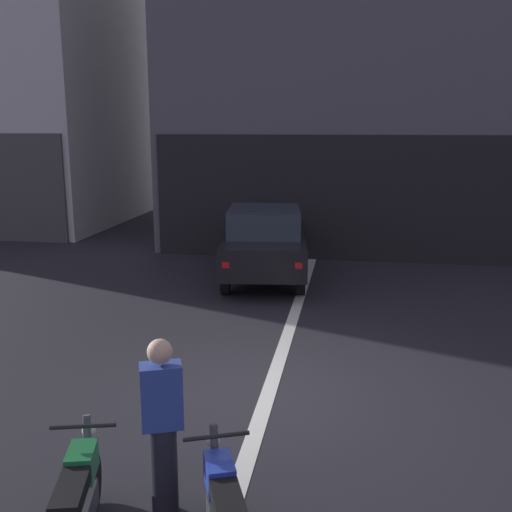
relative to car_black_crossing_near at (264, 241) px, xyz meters
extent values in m
plane|color=#232328|center=(0.94, -5.84, -0.89)|extent=(120.00, 120.00, 0.00)
cube|color=silver|center=(0.94, 0.16, -0.88)|extent=(0.20, 18.00, 0.01)
cube|color=black|center=(1.62, 2.24, 0.71)|extent=(9.64, 0.10, 3.20)
cylinder|color=black|center=(-0.94, 1.23, -0.57)|extent=(0.26, 0.66, 0.64)
cylinder|color=black|center=(0.60, 1.43, -0.57)|extent=(0.26, 0.66, 0.64)
cylinder|color=black|center=(-0.61, -1.35, -0.57)|extent=(0.26, 0.66, 0.64)
cylinder|color=black|center=(0.93, -1.15, -0.57)|extent=(0.26, 0.66, 0.64)
cube|color=black|center=(0.00, 0.04, -0.14)|extent=(2.27, 4.29, 0.66)
cube|color=#2D3842|center=(0.01, -0.11, 0.47)|extent=(1.79, 2.15, 0.56)
cube|color=red|center=(-0.44, -2.06, -0.09)|extent=(0.15, 0.08, 0.12)
cube|color=red|center=(0.95, -1.87, -0.09)|extent=(0.15, 0.08, 0.12)
cylinder|color=black|center=(-0.29, -8.41, -0.63)|extent=(0.20, 0.52, 0.52)
cube|color=black|center=(-0.09, -9.17, -0.17)|extent=(0.37, 0.64, 0.12)
cube|color=#1E7238|center=(-0.20, -8.77, -0.19)|extent=(0.30, 0.40, 0.24)
cylinder|color=#4C4C51|center=(-0.26, -8.56, -0.25)|extent=(0.13, 0.25, 0.70)
cylinder|color=black|center=(-0.23, -8.63, 0.07)|extent=(0.54, 0.18, 0.04)
sphere|color=silver|center=(-0.29, -8.43, -0.09)|extent=(0.12, 0.12, 0.12)
cylinder|color=black|center=(0.83, -8.39, -0.63)|extent=(0.26, 0.51, 0.52)
cube|color=black|center=(1.12, -9.12, -0.17)|extent=(0.43, 0.64, 0.12)
cube|color=#233DB7|center=(0.97, -8.74, -0.19)|extent=(0.34, 0.42, 0.24)
cylinder|color=#4C4C51|center=(0.89, -8.53, -0.25)|extent=(0.15, 0.25, 0.70)
cylinder|color=black|center=(0.92, -8.61, 0.07)|extent=(0.52, 0.24, 0.04)
sphere|color=silver|center=(0.84, -8.41, -0.09)|extent=(0.12, 0.12, 0.12)
cylinder|color=#23232D|center=(0.37, -8.36, -0.46)|extent=(0.24, 0.24, 0.86)
cube|color=#334CA5|center=(0.37, -8.36, 0.26)|extent=(0.42, 0.34, 0.58)
sphere|color=beige|center=(0.37, -8.36, 0.67)|extent=(0.22, 0.22, 0.22)
camera|label=1|loc=(1.96, -12.87, 2.56)|focal=41.33mm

